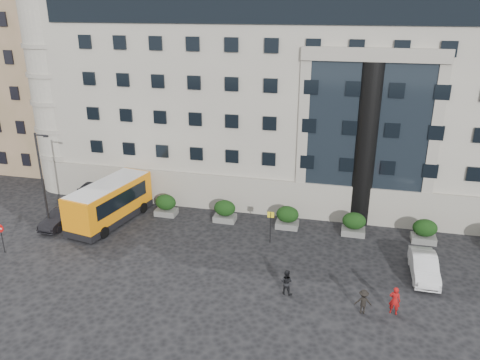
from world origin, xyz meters
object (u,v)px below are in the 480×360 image
object	(u,v)px
parked_car_c	(91,191)
parked_car_b	(61,218)
pedestrian_b	(286,282)
white_taxi	(424,267)
pedestrian_a	(395,300)
hedge_b	(225,211)
hedge_a	(166,205)
street_lamp	(43,179)
no_entry_sign	(1,232)
red_truck	(87,151)
hedge_e	(425,231)
bus_stop_sign	(271,222)
pedestrian_c	(363,302)
hedge_d	(354,224)
minibus	(110,201)
hedge_c	(287,217)
parked_car_d	(107,185)

from	to	relation	value
parked_car_c	parked_car_b	bearing A→B (deg)	-78.85
pedestrian_b	white_taxi	bearing A→B (deg)	-143.14
pedestrian_a	pedestrian_b	xyz separation A→B (m)	(-6.38, 0.53, -0.05)
hedge_b	pedestrian_a	distance (m)	16.04
hedge_a	parked_car_c	xyz separation A→B (m)	(-7.91, 1.54, -0.14)
parked_car_c	street_lamp	bearing A→B (deg)	-83.44
no_entry_sign	red_truck	distance (m)	19.98
street_lamp	pedestrian_b	xyz separation A→B (m)	(19.56, -4.34, -3.54)
hedge_e	bus_stop_sign	bearing A→B (deg)	-166.08
no_entry_sign	pedestrian_c	world-z (taller)	no_entry_sign
bus_stop_sign	hedge_d	bearing A→B (deg)	24.66
white_taxi	minibus	bearing A→B (deg)	172.54
hedge_a	street_lamp	xyz separation A→B (m)	(-7.94, -4.80, 3.44)
hedge_d	bus_stop_sign	world-z (taller)	bus_stop_sign
hedge_b	pedestrian_a	xyz separation A→B (m)	(12.80, -9.67, -0.05)
hedge_c	parked_car_d	xyz separation A→B (m)	(-17.90, 3.67, -0.31)
hedge_a	hedge_d	xyz separation A→B (m)	(15.60, 0.00, 0.00)
white_taxi	pedestrian_b	xyz separation A→B (m)	(-8.55, -4.05, 0.09)
minibus	parked_car_d	bearing A→B (deg)	131.93
hedge_a	parked_car_d	xyz separation A→B (m)	(-7.50, 3.67, -0.31)
hedge_c	minibus	distance (m)	14.54
hedge_b	pedestrian_a	bearing A→B (deg)	-37.06
parked_car_c	red_truck	bearing A→B (deg)	128.93
parked_car_c	pedestrian_c	xyz separation A→B (m)	(24.16, -11.57, -0.03)
pedestrian_c	hedge_a	bearing A→B (deg)	-36.20
hedge_d	minibus	size ratio (longest dim) A/B	0.22
red_truck	parked_car_d	world-z (taller)	red_truck
no_entry_sign	hedge_c	bearing A→B (deg)	24.49
no_entry_sign	white_taxi	distance (m)	29.43
hedge_c	minibus	xyz separation A→B (m)	(-14.33, -2.28, 0.91)
hedge_b	no_entry_sign	bearing A→B (deg)	-148.10
red_truck	white_taxi	distance (m)	37.26
hedge_a	hedge_e	xyz separation A→B (m)	(20.80, 0.00, 0.00)
hedge_d	no_entry_sign	size ratio (longest dim) A/B	0.79
hedge_c	no_entry_sign	distance (m)	21.33
hedge_b	hedge_d	xyz separation A→B (m)	(10.40, 0.00, 0.00)
parked_car_d	no_entry_sign	bearing A→B (deg)	-103.57
hedge_c	white_taxi	bearing A→B (deg)	-27.51
bus_stop_sign	pedestrian_b	distance (m)	6.75
hedge_d	parked_car_d	xyz separation A→B (m)	(-23.10, 3.67, -0.31)
minibus	pedestrian_a	world-z (taller)	minibus
pedestrian_a	hedge_d	bearing A→B (deg)	-64.30
white_taxi	bus_stop_sign	bearing A→B (deg)	167.08
hedge_b	white_taxi	bearing A→B (deg)	-18.77
red_truck	hedge_a	bearing A→B (deg)	-52.51
parked_car_b	pedestrian_b	world-z (taller)	pedestrian_b
street_lamp	parked_car_c	world-z (taller)	street_lamp
hedge_a	minibus	world-z (taller)	minibus
pedestrian_b	hedge_a	bearing A→B (deg)	-26.68
hedge_a	hedge_c	xyz separation A→B (m)	(10.40, 0.00, 0.00)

